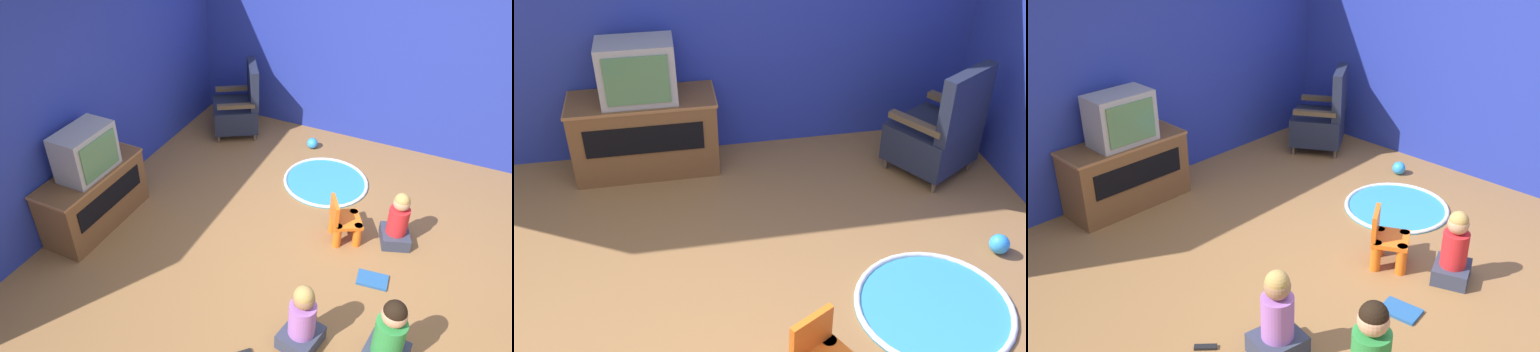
# 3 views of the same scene
# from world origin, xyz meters

# --- Properties ---
(ground_plane) EXTENTS (30.00, 30.00, 0.00)m
(ground_plane) POSITION_xyz_m (0.00, 0.00, 0.00)
(ground_plane) COLOR olive
(wall_back) EXTENTS (5.36, 0.12, 2.56)m
(wall_back) POSITION_xyz_m (-0.32, 2.56, 1.28)
(wall_back) COLOR #23339E
(wall_back) RESTS_ON ground_plane
(wall_right) EXTENTS (0.12, 5.62, 2.56)m
(wall_right) POSITION_xyz_m (2.30, -0.19, 1.28)
(wall_right) COLOR #23339E
(wall_right) RESTS_ON ground_plane
(tv_cabinet) EXTENTS (1.14, 0.47, 0.63)m
(tv_cabinet) POSITION_xyz_m (-0.54, 2.25, 0.33)
(tv_cabinet) COLOR brown
(tv_cabinet) RESTS_ON ground_plane
(television) EXTENTS (0.56, 0.35, 0.47)m
(television) POSITION_xyz_m (-0.54, 2.22, 0.87)
(television) COLOR #939399
(television) RESTS_ON tv_cabinet
(black_armchair) EXTENTS (0.78, 0.77, 0.94)m
(black_armchair) POSITION_xyz_m (1.72, 1.78, 0.35)
(black_armchair) COLOR brown
(black_armchair) RESTS_ON ground_plane
(yellow_kid_chair) EXTENTS (0.39, 0.39, 0.47)m
(yellow_kid_chair) POSITION_xyz_m (0.31, -0.10, 0.19)
(yellow_kid_chair) COLOR orange
(yellow_kid_chair) RESTS_ON ground_plane
(play_mat) EXTENTS (0.97, 0.97, 0.04)m
(play_mat) POSITION_xyz_m (1.12, 0.36, 0.01)
(play_mat) COLOR teal
(play_mat) RESTS_ON ground_plane
(child_watching_center) EXTENTS (0.37, 0.35, 0.59)m
(child_watching_center) POSITION_xyz_m (0.47, -0.58, 0.26)
(child_watching_center) COLOR #33384C
(child_watching_center) RESTS_ON ground_plane
(child_watching_right) EXTENTS (0.37, 0.34, 0.63)m
(child_watching_right) POSITION_xyz_m (-1.02, -0.17, 0.27)
(child_watching_right) COLOR #33384C
(child_watching_right) RESTS_ON ground_plane
(toy_ball) EXTENTS (0.14, 0.14, 0.14)m
(toy_ball) POSITION_xyz_m (1.75, 0.76, 0.07)
(toy_ball) COLOR #3399E5
(toy_ball) RESTS_ON ground_plane
(book) EXTENTS (0.21, 0.29, 0.02)m
(book) POSITION_xyz_m (-0.12, -0.52, 0.01)
(book) COLOR #235699
(book) RESTS_ON ground_plane
(remote_control) EXTENTS (0.14, 0.14, 0.02)m
(remote_control) POSITION_xyz_m (-1.31, 0.20, 0.01)
(remote_control) COLOR black
(remote_control) RESTS_ON ground_plane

